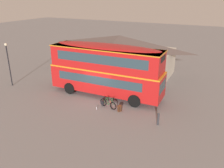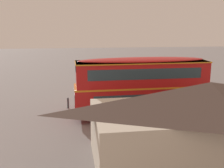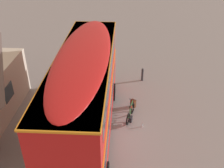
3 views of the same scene
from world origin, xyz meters
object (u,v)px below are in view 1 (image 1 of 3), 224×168
Objects in this scene: double_decker_bus at (106,68)px; street_lamp at (8,60)px; kerb_bollard at (158,119)px; backpack_on_ground at (120,108)px; touring_bicycle at (107,104)px; water_bottle_clear_plastic at (97,108)px.

double_decker_bus reaches higher than street_lamp.
kerb_bollard is (5.89, -3.00, -2.15)m from double_decker_bus.
street_lamp is at bearing 179.49° from backpack_on_ground.
touring_bicycle is at bearing -59.32° from double_decker_bus.
water_bottle_clear_plastic is at bearing -133.21° from touring_bicycle.
backpack_on_ground is 0.60× the size of kerb_bollard.
backpack_on_ground is at bearing -43.48° from double_decker_bus.
backpack_on_ground is at bearing 16.62° from water_bottle_clear_plastic.
touring_bicycle is at bearing 46.79° from water_bottle_clear_plastic.
double_decker_bus is 4.20m from backpack_on_ground.
kerb_bollard is at bearing -0.65° from water_bottle_clear_plastic.
kerb_bollard is (5.19, -0.06, 0.37)m from water_bottle_clear_plastic.
double_decker_bus is 6.95m from kerb_bollard.
street_lamp reaches higher than water_bottle_clear_plastic.
double_decker_bus is 3.93m from water_bottle_clear_plastic.
touring_bicycle is 0.97m from water_bottle_clear_plastic.
street_lamp is at bearing -167.00° from double_decker_bus.
street_lamp is 15.95m from kerb_bollard.
touring_bicycle is (1.34, -2.26, -2.27)m from double_decker_bus.
water_bottle_clear_plastic is 5.20m from kerb_bollard.
water_bottle_clear_plastic is 0.27× the size of kerb_bollard.
touring_bicycle is at bearing 0.14° from street_lamp.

